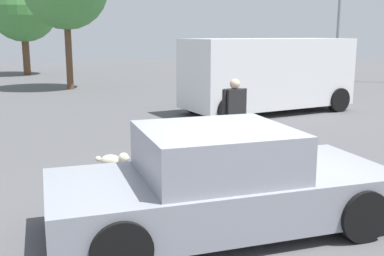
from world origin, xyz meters
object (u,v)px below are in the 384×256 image
at_px(dog, 113,161).
at_px(van_white, 268,73).
at_px(sedan_foreground, 221,183).

relative_size(dog, van_white, 0.10).
distance_m(sedan_foreground, van_white, 9.17).
distance_m(dog, van_white, 7.68).
height_order(dog, van_white, van_white).
bearing_deg(van_white, dog, -147.82).
xyz_separation_m(sedan_foreground, van_white, (3.70, 8.37, 0.64)).
bearing_deg(dog, sedan_foreground, -48.55).
xyz_separation_m(dog, van_white, (4.96, 5.77, 0.99)).
bearing_deg(dog, van_white, 64.77).
bearing_deg(sedan_foreground, dog, 108.93).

